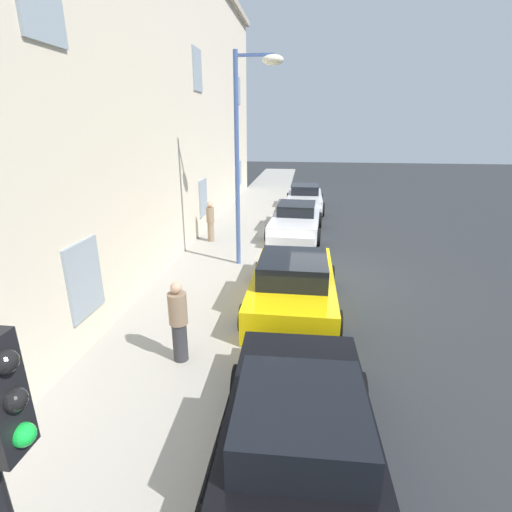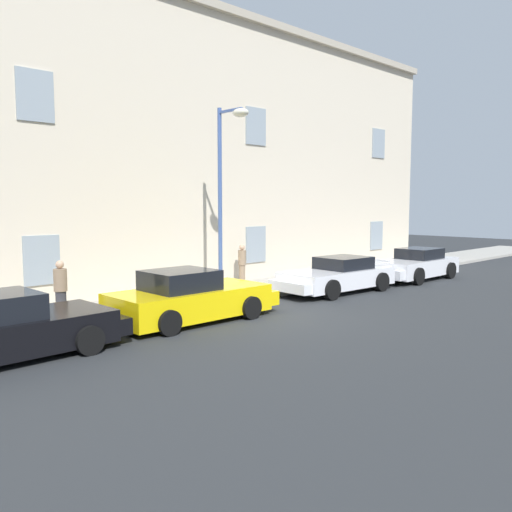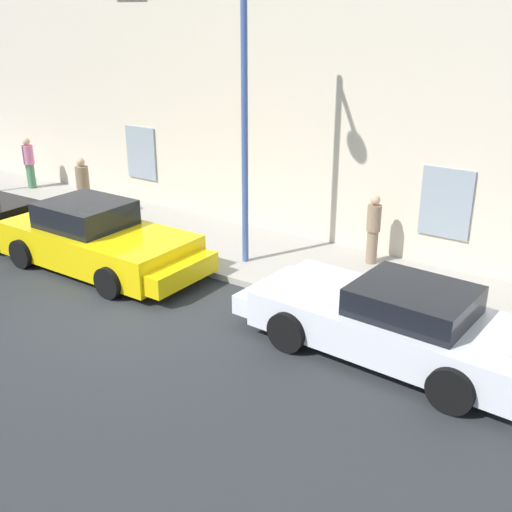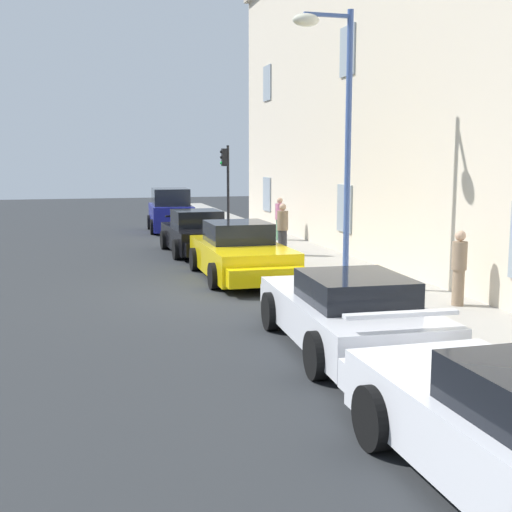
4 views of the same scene
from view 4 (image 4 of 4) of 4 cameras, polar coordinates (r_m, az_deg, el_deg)
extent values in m
plane|color=#2B2D30|center=(15.56, -3.49, -3.29)|extent=(80.00, 80.00, 0.00)
cube|color=#A8A399|center=(16.62, 8.65, -2.38)|extent=(60.00, 3.12, 0.14)
cube|color=beige|center=(18.06, 19.06, 14.61)|extent=(33.49, 3.53, 10.49)
cube|color=#8C99A3|center=(29.52, 0.96, 5.39)|extent=(1.10, 0.06, 1.50)
cube|color=#8C99A3|center=(21.09, 7.68, 4.11)|extent=(1.10, 0.06, 1.50)
cube|color=#8C99A3|center=(29.66, 0.98, 14.77)|extent=(1.10, 0.06, 1.50)
cube|color=#8C99A3|center=(21.29, 7.95, 17.22)|extent=(1.10, 0.06, 1.50)
cube|color=black|center=(22.29, -4.98, 1.61)|extent=(4.18, 2.05, 0.73)
cube|color=black|center=(22.53, -5.17, 3.30)|extent=(1.69, 1.59, 0.54)
cube|color=black|center=(20.54, -3.95, 0.79)|extent=(1.29, 1.81, 0.40)
cube|color=black|center=(24.09, -5.93, 3.50)|extent=(0.21, 1.65, 0.06)
cylinder|color=black|center=(21.30, -1.73, 0.78)|extent=(0.66, 0.26, 0.65)
cylinder|color=black|center=(20.89, -6.86, 0.57)|extent=(0.66, 0.26, 0.65)
cylinder|color=black|center=(23.76, -3.33, 1.56)|extent=(0.66, 0.26, 0.65)
cylinder|color=black|center=(23.40, -7.94, 1.39)|extent=(0.66, 0.26, 0.65)
cube|color=yellow|center=(17.56, -1.31, -0.15)|extent=(4.53, 2.02, 0.76)
cube|color=black|center=(17.80, -1.58, 2.10)|extent=(1.81, 1.61, 0.55)
cube|color=yellow|center=(15.68, 0.41, -1.54)|extent=(1.36, 1.85, 0.42)
cylinder|color=black|center=(16.54, 3.23, -1.43)|extent=(0.66, 0.24, 0.66)
cylinder|color=black|center=(16.03, -3.62, -1.75)|extent=(0.66, 0.24, 0.66)
cylinder|color=black|center=(19.19, 0.62, -0.05)|extent=(0.66, 0.24, 0.66)
cylinder|color=black|center=(18.75, -5.30, -0.28)|extent=(0.66, 0.24, 0.66)
cube|color=white|center=(11.14, 7.89, -5.27)|extent=(4.66, 2.15, 0.64)
cube|color=black|center=(10.71, 8.58, -2.84)|extent=(1.90, 1.63, 0.45)
cube|color=white|center=(13.02, 4.85, -3.59)|extent=(1.46, 1.84, 0.35)
cube|color=white|center=(9.13, 12.49, -4.95)|extent=(0.24, 1.64, 0.06)
cylinder|color=black|center=(12.24, 1.34, -4.81)|extent=(0.72, 0.28, 0.71)
cylinder|color=black|center=(12.81, 9.75, -4.32)|extent=(0.72, 0.28, 0.71)
cylinder|color=black|center=(9.59, 5.34, -8.57)|extent=(0.72, 0.28, 0.71)
cylinder|color=black|center=(10.32, 15.67, -7.63)|extent=(0.72, 0.28, 0.71)
cube|color=white|center=(8.32, 14.34, -10.71)|extent=(1.34, 1.69, 0.38)
cylinder|color=black|center=(7.48, 10.23, -13.64)|extent=(0.72, 0.24, 0.72)
cube|color=navy|center=(29.15, -7.41, 3.39)|extent=(3.63, 1.88, 1.05)
cube|color=#1E232B|center=(29.09, -7.44, 5.13)|extent=(2.20, 1.61, 0.72)
cylinder|color=black|center=(30.18, -9.21, 2.92)|extent=(0.65, 0.23, 0.65)
cylinder|color=black|center=(30.32, -5.95, 3.00)|extent=(0.65, 0.23, 0.65)
cylinder|color=black|center=(28.06, -8.95, 2.51)|extent=(0.65, 0.23, 0.65)
cylinder|color=black|center=(28.22, -5.46, 2.61)|extent=(0.65, 0.23, 0.65)
cylinder|color=black|center=(25.10, -2.43, 5.55)|extent=(0.10, 0.10, 3.53)
cube|color=black|center=(25.04, -2.77, 8.55)|extent=(0.22, 0.20, 0.66)
sphere|color=black|center=(25.01, -3.02, 9.03)|extent=(0.12, 0.12, 0.12)
sphere|color=black|center=(25.01, -3.02, 8.55)|extent=(0.12, 0.12, 0.12)
sphere|color=green|center=(25.01, -3.01, 8.06)|extent=(0.12, 0.12, 0.12)
cylinder|color=#3F5999|center=(15.40, 7.97, 8.86)|extent=(0.14, 0.14, 6.31)
cube|color=#3F5999|center=(15.52, 6.22, 20.07)|extent=(0.08, 1.10, 0.08)
ellipsoid|color=#EAE5C6|center=(15.32, 4.36, 19.75)|extent=(0.44, 0.60, 0.28)
cylinder|color=#4C7F59|center=(24.71, 2.06, 2.29)|extent=(0.37, 0.37, 0.77)
cylinder|color=pink|center=(24.65, 2.07, 3.87)|extent=(0.46, 0.46, 0.59)
sphere|color=tan|center=(24.62, 2.07, 4.84)|extent=(0.22, 0.22, 0.22)
cylinder|color=#333338|center=(20.81, 2.31, 1.17)|extent=(0.39, 0.39, 0.79)
cylinder|color=#8C7259|center=(20.73, 2.33, 3.09)|extent=(0.49, 0.49, 0.61)
sphere|color=tan|center=(20.69, 2.33, 4.26)|extent=(0.22, 0.22, 0.22)
cylinder|color=#8C7259|center=(14.24, 17.13, -2.63)|extent=(0.32, 0.32, 0.76)
cylinder|color=#8C7259|center=(14.13, 17.25, 0.04)|extent=(0.40, 0.40, 0.58)
sphere|color=tan|center=(14.08, 17.32, 1.69)|extent=(0.22, 0.22, 0.22)
camera|label=1|loc=(26.09, -6.55, 11.18)|focal=26.53mm
camera|label=2|loc=(26.80, -32.13, 7.45)|focal=37.03mm
camera|label=3|loc=(8.31, -51.29, 20.64)|focal=43.30mm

